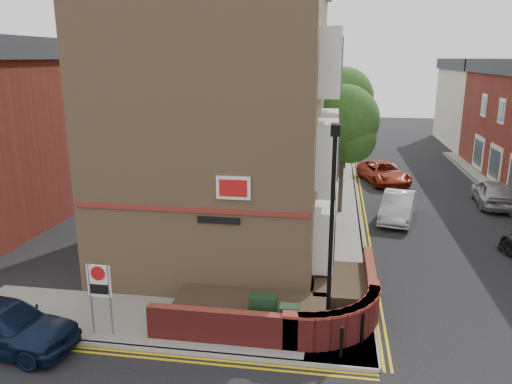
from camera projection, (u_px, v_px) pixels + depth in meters
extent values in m
plane|color=black|center=(267.00, 362.00, 13.69)|extent=(120.00, 120.00, 0.00)
cube|color=gray|center=(163.00, 322.00, 15.64)|extent=(13.00, 3.00, 0.12)
cube|color=gray|center=(339.00, 202.00, 28.63)|extent=(2.00, 32.00, 0.12)
cube|color=gray|center=(145.00, 349.00, 14.21)|extent=(13.00, 0.15, 0.12)
cube|color=gray|center=(357.00, 203.00, 28.47)|extent=(0.15, 32.00, 0.12)
cube|color=gold|center=(142.00, 355.00, 13.98)|extent=(13.00, 0.28, 0.01)
cube|color=gold|center=(361.00, 204.00, 28.45)|extent=(0.28, 32.00, 0.01)
cube|color=#A27B56|center=(222.00, 120.00, 20.31)|extent=(8.00, 10.00, 11.00)
cube|color=maroon|center=(188.00, 210.00, 16.11)|extent=(7.80, 0.06, 0.15)
cube|color=white|center=(233.00, 188.00, 15.67)|extent=(1.10, 0.05, 0.75)
cube|color=black|center=(218.00, 220.00, 16.03)|extent=(1.40, 0.04, 0.22)
cylinder|color=black|center=(331.00, 243.00, 13.78)|extent=(0.12, 0.12, 6.00)
cylinder|color=black|center=(327.00, 327.00, 14.46)|extent=(0.20, 0.20, 0.80)
cube|color=black|center=(335.00, 130.00, 12.96)|extent=(0.25, 0.50, 0.30)
cube|color=#16321D|center=(263.00, 314.00, 14.79)|extent=(0.80, 0.45, 1.20)
cube|color=#16321D|center=(289.00, 323.00, 14.40)|extent=(0.55, 0.40, 1.10)
cylinder|color=black|center=(341.00, 342.00, 13.62)|extent=(0.11, 0.11, 0.90)
cylinder|color=black|center=(362.00, 329.00, 14.29)|extent=(0.11, 0.11, 0.90)
cylinder|color=slate|center=(91.00, 299.00, 14.66)|extent=(0.06, 0.06, 2.20)
cylinder|color=slate|center=(110.00, 300.00, 14.57)|extent=(0.06, 0.06, 2.20)
cube|color=white|center=(99.00, 281.00, 14.45)|extent=(0.72, 0.04, 1.00)
cylinder|color=red|center=(98.00, 273.00, 14.36)|extent=(0.44, 0.02, 0.44)
cube|color=beige|center=(475.00, 108.00, 46.80)|extent=(5.00, 12.00, 7.00)
cube|color=#2D2F36|center=(480.00, 64.00, 45.76)|extent=(5.40, 12.40, 1.00)
cylinder|color=#382B1E|center=(341.00, 170.00, 26.11)|extent=(0.24, 0.24, 4.55)
sphere|color=#214A18|center=(344.00, 120.00, 25.43)|extent=(3.64, 3.64, 3.64)
sphere|color=#214A18|center=(351.00, 138.00, 25.31)|extent=(2.60, 2.60, 2.60)
sphere|color=#214A18|center=(337.00, 128.00, 25.98)|extent=(2.86, 2.86, 2.86)
cylinder|color=#382B1E|center=(341.00, 141.00, 33.67)|extent=(0.24, 0.24, 5.04)
sphere|color=#214A18|center=(343.00, 98.00, 32.92)|extent=(4.03, 4.03, 4.03)
sphere|color=#214A18|center=(348.00, 112.00, 32.82)|extent=(2.88, 2.88, 2.88)
sphere|color=#214A18|center=(338.00, 105.00, 33.48)|extent=(3.17, 3.17, 3.17)
cylinder|color=#382B1E|center=(340.00, 127.00, 41.34)|extent=(0.24, 0.24, 4.76)
sphere|color=#214A18|center=(342.00, 94.00, 40.63)|extent=(3.81, 3.81, 3.81)
sphere|color=#214A18|center=(346.00, 105.00, 40.51)|extent=(2.72, 2.72, 2.72)
sphere|color=#214A18|center=(338.00, 99.00, 41.18)|extent=(2.99, 2.99, 2.99)
cylinder|color=black|center=(346.00, 147.00, 36.71)|extent=(0.10, 0.10, 3.20)
imported|color=black|center=(347.00, 118.00, 36.17)|extent=(0.20, 0.16, 1.00)
imported|color=black|center=(2.00, 325.00, 14.17)|extent=(4.54, 2.21, 1.49)
imported|color=silver|center=(398.00, 206.00, 25.51)|extent=(2.39, 4.56, 1.43)
imported|color=maroon|center=(384.00, 173.00, 33.10)|extent=(3.62, 5.47, 1.40)
imported|color=gray|center=(493.00, 193.00, 27.96)|extent=(2.08, 4.55, 1.51)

